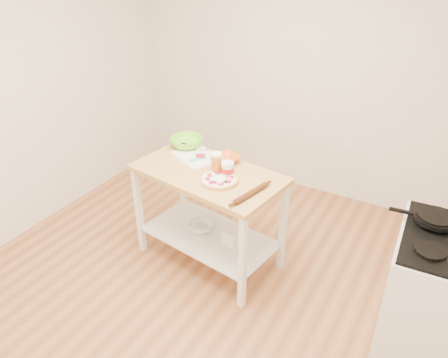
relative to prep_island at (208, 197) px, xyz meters
name	(u,v)px	position (x,y,z in m)	size (l,w,h in m)	color
room_shell	(183,156)	(0.19, -0.59, 0.70)	(4.04, 4.54, 2.74)	#AE6D40
prep_island	(208,197)	(0.00, 0.00, 0.00)	(1.31, 0.84, 0.90)	tan
gas_stove	(440,297)	(1.85, -0.05, -0.18)	(0.71, 0.82, 1.11)	white
skillet	(435,218)	(1.69, 0.09, 0.32)	(0.43, 0.27, 0.03)	black
pizza	(219,179)	(0.16, -0.09, 0.27)	(0.30, 0.30, 0.05)	#E8B363
cutting_board	(197,156)	(-0.23, 0.18, 0.26)	(0.49, 0.44, 0.04)	white
spatula	(198,159)	(-0.17, 0.12, 0.26)	(0.13, 0.12, 0.01)	#38C39F
knife	(191,146)	(-0.37, 0.31, 0.27)	(0.27, 0.03, 0.01)	silver
orange_bowl	(225,159)	(0.04, 0.22, 0.28)	(0.23, 0.23, 0.06)	orange
green_bowl	(187,142)	(-0.41, 0.30, 0.29)	(0.30, 0.30, 0.09)	#7BE026
beer_pint	(216,163)	(0.07, 0.01, 0.34)	(0.09, 0.09, 0.18)	#B96D1F
yogurt_tub	(228,169)	(0.18, 0.01, 0.31)	(0.10, 0.10, 0.22)	white
rolling_pin	(251,193)	(0.47, -0.16, 0.27)	(0.04, 0.04, 0.36)	#5C2915
shelf_glass_bowl	(201,226)	(-0.10, 0.03, -0.36)	(0.23, 0.23, 0.07)	silver
shelf_bin	(231,236)	(0.22, 0.01, -0.33)	(0.13, 0.13, 0.13)	white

